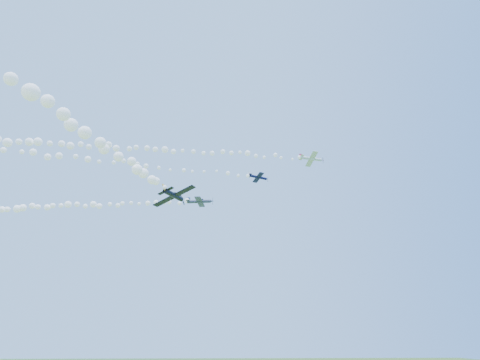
{
  "coord_description": "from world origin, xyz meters",
  "views": [
    {
      "loc": [
        -0.74,
        -101.71,
        10.53
      ],
      "look_at": [
        3.97,
        -7.35,
        47.59
      ],
      "focal_mm": 30.0,
      "sensor_mm": 36.0,
      "label": 1
    }
  ],
  "objects_px": {
    "plane_navy": "(258,177)",
    "plane_black": "(174,195)",
    "plane_grey": "(200,201)",
    "plane_white": "(311,159)"
  },
  "relations": [
    {
      "from": "plane_white",
      "to": "plane_grey",
      "type": "xyz_separation_m",
      "value": [
        -29.02,
        9.18,
        -9.14
      ]
    },
    {
      "from": "plane_black",
      "to": "plane_grey",
      "type": "bearing_deg",
      "value": 15.57
    },
    {
      "from": "plane_grey",
      "to": "plane_black",
      "type": "xyz_separation_m",
      "value": [
        -2.42,
        -36.9,
        -11.16
      ]
    },
    {
      "from": "plane_white",
      "to": "plane_navy",
      "type": "relative_size",
      "value": 1.02
    },
    {
      "from": "plane_navy",
      "to": "plane_grey",
      "type": "bearing_deg",
      "value": -179.65
    },
    {
      "from": "plane_grey",
      "to": "plane_black",
      "type": "distance_m",
      "value": 38.62
    },
    {
      "from": "plane_navy",
      "to": "plane_black",
      "type": "relative_size",
      "value": 0.9
    },
    {
      "from": "plane_white",
      "to": "plane_black",
      "type": "bearing_deg",
      "value": -144.22
    },
    {
      "from": "plane_grey",
      "to": "plane_white",
      "type": "bearing_deg",
      "value": -9.94
    },
    {
      "from": "plane_grey",
      "to": "plane_black",
      "type": "bearing_deg",
      "value": -86.14
    }
  ]
}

